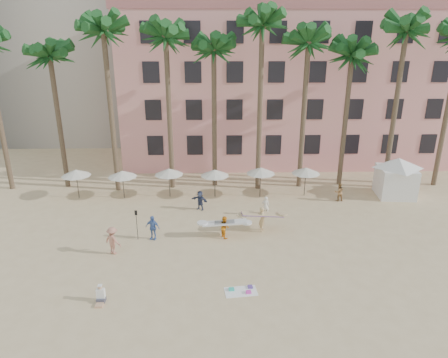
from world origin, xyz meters
The scene contains 11 objects.
ground centered at (0.00, 0.00, 0.00)m, with size 120.00×120.00×0.00m, color #D1B789.
pink_hotel centered at (7.00, 26.00, 8.00)m, with size 35.00×14.00×16.00m, color #E79B8C.
palm_row centered at (0.51, 15.00, 12.97)m, with size 44.40×5.40×16.30m.
umbrella_row centered at (-3.00, 12.50, 2.33)m, with size 22.50×2.70×2.73m.
cabana centered at (15.00, 12.36, 2.07)m, with size 4.93×4.93×3.50m.
beach_towel centered at (0.45, -1.50, 0.03)m, with size 1.90×1.20×0.14m.
carrier_yellow centered at (2.42, 5.80, 1.06)m, with size 3.04×0.99×1.91m.
carrier_white centered at (-0.34, 4.92, 0.88)m, with size 3.13×0.96×1.60m.
beachgoers centered at (-2.17, 6.74, 0.87)m, with size 18.51×9.44×1.89m.
paddle centered at (-6.44, 4.72, 1.41)m, with size 0.18×0.04×2.23m.
seated_man centered at (-7.17, -2.27, 0.35)m, with size 0.44×0.78×1.01m.
Camera 1 is at (-1.00, -20.37, 13.51)m, focal length 32.00 mm.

